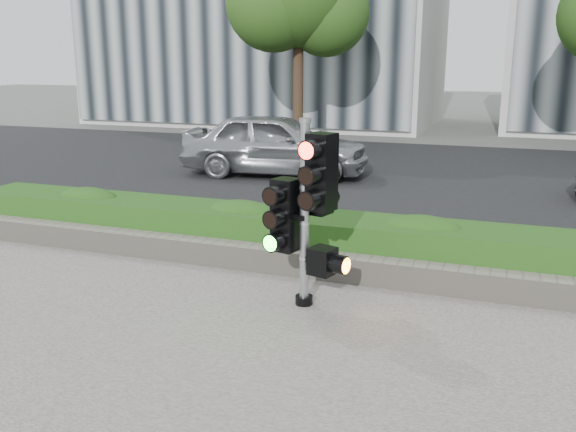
{
  "coord_description": "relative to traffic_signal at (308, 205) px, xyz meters",
  "views": [
    {
      "loc": [
        2.55,
        -5.6,
        2.86
      ],
      "look_at": [
        0.27,
        0.6,
        1.19
      ],
      "focal_mm": 38.0,
      "sensor_mm": 36.0,
      "label": 1
    }
  ],
  "objects": [
    {
      "name": "curb",
      "position": [
        -0.39,
        2.22,
        -1.2
      ],
      "size": [
        60.0,
        0.25,
        0.12
      ],
      "primitive_type": "cube",
      "color": "gray",
      "rests_on": "ground"
    },
    {
      "name": "road",
      "position": [
        -0.39,
        9.07,
        -1.25
      ],
      "size": [
        60.0,
        13.0,
        0.02
      ],
      "primitive_type": "cube",
      "color": "black",
      "rests_on": "ground"
    },
    {
      "name": "stone_wall",
      "position": [
        -0.39,
        0.97,
        -1.06
      ],
      "size": [
        12.0,
        0.32,
        0.34
      ],
      "primitive_type": "cube",
      "color": "gray",
      "rests_on": "sidewalk"
    },
    {
      "name": "car_silver",
      "position": [
        -3.54,
        7.98,
        -0.43
      ],
      "size": [
        4.94,
        2.47,
        1.62
      ],
      "primitive_type": "imported",
      "rotation": [
        0.0,
        0.0,
        1.69
      ],
      "color": "#9FA0A5",
      "rests_on": "road"
    },
    {
      "name": "ground",
      "position": [
        -0.39,
        -0.93,
        -1.26
      ],
      "size": [
        120.0,
        120.0,
        0.0
      ],
      "primitive_type": "plane",
      "color": "#51514C",
      "rests_on": "ground"
    },
    {
      "name": "traffic_signal",
      "position": [
        0.0,
        0.0,
        0.0
      ],
      "size": [
        0.81,
        0.66,
        2.23
      ],
      "rotation": [
        0.0,
        0.0,
        -0.26
      ],
      "color": "black",
      "rests_on": "sidewalk"
    },
    {
      "name": "hedge",
      "position": [
        -0.39,
        1.62,
        -0.89
      ],
      "size": [
        12.0,
        1.0,
        0.68
      ],
      "primitive_type": "cube",
      "color": "#367C26",
      "rests_on": "sidewalk"
    }
  ]
}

